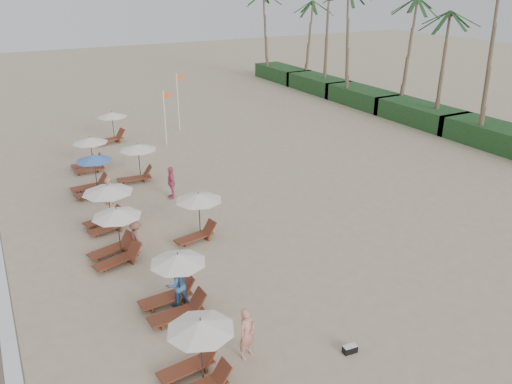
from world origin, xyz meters
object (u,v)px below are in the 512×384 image
inland_station_0 (197,211)px  beachgoer_far_a (171,182)px  flag_pole_near (165,115)px  beachgoer_near (247,333)px  lounger_station_0 (195,353)px  beachgoer_mid_a (177,285)px  duffel_bag (350,349)px  lounger_station_1 (173,287)px  beachgoer_mid_b (136,237)px  lounger_station_4 (91,176)px  beachgoer_far_b (109,191)px  lounger_station_5 (88,154)px  lounger_station_2 (114,236)px  inland_station_1 (136,160)px  lounger_station_3 (106,205)px  inland_station_2 (110,126)px

inland_station_0 → beachgoer_far_a: inland_station_0 is taller
flag_pole_near → beachgoer_near: bearing=-103.1°
beachgoer_far_a → lounger_station_0: bearing=-4.2°
beachgoer_mid_a → duffel_bag: beachgoer_mid_a is taller
lounger_station_1 → beachgoer_near: lounger_station_1 is taller
beachgoer_mid_b → beachgoer_far_a: 6.19m
lounger_station_4 → beachgoer_far_b: lounger_station_4 is taller
lounger_station_5 → inland_station_0: bearing=-78.1°
lounger_station_2 → beachgoer_far_b: bearing=78.4°
inland_station_0 → flag_pole_near: (3.68, 14.84, 0.85)m
lounger_station_1 → lounger_station_4: (-0.23, 12.77, 0.00)m
beachgoer_near → beachgoer_mid_b: 8.49m
lounger_station_1 → beachgoer_far_a: size_ratio=1.37×
beachgoer_far_b → flag_pole_near: flag_pole_near is taller
inland_station_1 → beachgoer_mid_b: inland_station_1 is taller
beachgoer_far_a → beachgoer_far_b: beachgoer_far_a is taller
lounger_station_0 → lounger_station_3: 11.81m
lounger_station_3 → beachgoer_far_a: 4.56m
inland_station_0 → beachgoer_far_b: bearing=113.7°
lounger_station_4 → lounger_station_5: lounger_station_4 is taller
beachgoer_far_b → duffel_bag: size_ratio=3.00×
lounger_station_4 → beachgoer_near: bearing=-84.8°
inland_station_2 → inland_station_0: bearing=-90.6°
inland_station_0 → beachgoer_near: inland_station_0 is taller
lounger_station_5 → inland_station_1: 3.90m
lounger_station_0 → lounger_station_1: bearing=80.2°
lounger_station_4 → lounger_station_1: bearing=-89.0°
lounger_station_3 → inland_station_2: size_ratio=0.90×
lounger_station_0 → inland_station_2: lounger_station_0 is taller
beachgoer_near → beachgoer_mid_a: bearing=83.4°
beachgoer_mid_a → flag_pole_near: size_ratio=0.45×
lounger_station_2 → beachgoer_mid_b: (1.01, 0.19, -0.38)m
lounger_station_4 → beachgoer_far_a: bearing=-35.6°
lounger_station_2 → inland_station_0: 3.92m
beachgoer_near → beachgoer_mid_a: beachgoer_near is taller
lounger_station_0 → inland_station_1: (3.28, 17.36, 0.22)m
duffel_bag → inland_station_0: bearing=97.8°
beachgoer_mid_b → beachgoer_far_b: bearing=-12.5°
lounger_station_1 → lounger_station_3: lounger_station_1 is taller
lounger_station_1 → flag_pole_near: size_ratio=0.63×
beachgoer_near → beachgoer_far_b: beachgoer_near is taller
lounger_station_4 → beachgoer_far_b: (0.53, -1.86, -0.31)m
inland_station_1 → beachgoer_far_a: (0.93, -3.51, -0.42)m
inland_station_2 → lounger_station_1: bearing=-98.0°
inland_station_2 → beachgoer_mid_a: 22.11m
lounger_station_0 → beachgoer_far_b: lounger_station_0 is taller
lounger_station_4 → flag_pole_near: flag_pole_near is taller
lounger_station_0 → beachgoer_far_b: bearing=86.3°
beachgoer_mid_b → flag_pole_near: 16.23m
beachgoer_mid_b → beachgoer_far_a: beachgoer_far_a is taller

